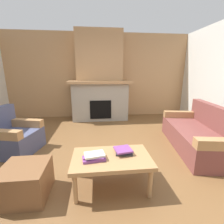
# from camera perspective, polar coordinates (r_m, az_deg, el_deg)

# --- Properties ---
(ground) EXTENTS (9.00, 9.00, 0.00)m
(ground) POSITION_cam_1_polar(r_m,az_deg,el_deg) (2.78, -2.34, -17.73)
(ground) COLOR brown
(wall_back_wood_panel) EXTENTS (6.00, 0.12, 2.70)m
(wall_back_wood_panel) POSITION_cam_1_polar(r_m,az_deg,el_deg) (5.35, -4.66, 12.94)
(wall_back_wood_panel) COLOR tan
(wall_back_wood_panel) RESTS_ON ground
(fireplace) EXTENTS (1.90, 0.82, 2.70)m
(fireplace) POSITION_cam_1_polar(r_m,az_deg,el_deg) (4.99, -4.50, 10.70)
(fireplace) COLOR gray
(fireplace) RESTS_ON ground
(couch) EXTENTS (1.12, 1.91, 0.85)m
(couch) POSITION_cam_1_polar(r_m,az_deg,el_deg) (3.54, 29.32, -7.19)
(couch) COLOR brown
(couch) RESTS_ON ground
(armchair) EXTENTS (0.92, 0.92, 0.85)m
(armchair) POSITION_cam_1_polar(r_m,az_deg,el_deg) (3.51, -32.60, -7.70)
(armchair) COLOR #474C6B
(armchair) RESTS_ON ground
(coffee_table) EXTENTS (1.00, 0.60, 0.43)m
(coffee_table) POSITION_cam_1_polar(r_m,az_deg,el_deg) (2.09, -0.20, -17.33)
(coffee_table) COLOR #A87A4C
(coffee_table) RESTS_ON ground
(ottoman) EXTENTS (0.52, 0.52, 0.40)m
(ottoman) POSITION_cam_1_polar(r_m,az_deg,el_deg) (2.30, -29.02, -21.30)
(ottoman) COLOR brown
(ottoman) RESTS_ON ground
(book_stack_near_edge) EXTENTS (0.30, 0.21, 0.07)m
(book_stack_near_edge) POSITION_cam_1_polar(r_m,az_deg,el_deg) (2.00, -6.56, -15.95)
(book_stack_near_edge) COLOR #7A3D84
(book_stack_near_edge) RESTS_ON coffee_table
(book_stack_center) EXTENTS (0.25, 0.24, 0.07)m
(book_stack_center) POSITION_cam_1_polar(r_m,az_deg,el_deg) (2.13, 4.31, -13.99)
(book_stack_center) COLOR #2D2D33
(book_stack_center) RESTS_ON coffee_table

